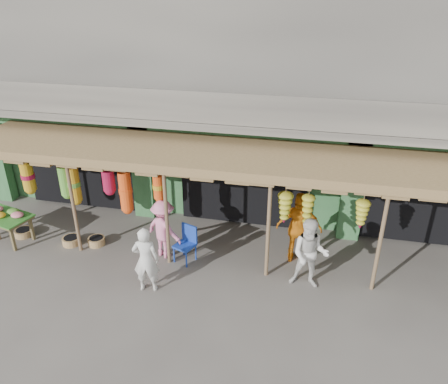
% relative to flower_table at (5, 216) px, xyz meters
% --- Properties ---
extents(ground, '(80.00, 80.00, 0.00)m').
position_rel_flower_table_xyz_m(ground, '(6.21, 0.12, -0.72)').
color(ground, '#514C47').
rests_on(ground, ground).
extents(building, '(16.40, 6.80, 7.00)m').
position_rel_flower_table_xyz_m(building, '(6.21, 4.99, 2.65)').
color(building, gray).
rests_on(building, ground).
extents(awning, '(14.00, 2.70, 2.79)m').
position_rel_flower_table_xyz_m(awning, '(6.02, 0.92, 1.85)').
color(awning, brown).
rests_on(awning, ground).
extents(flower_table, '(1.67, 1.22, 0.90)m').
position_rel_flower_table_xyz_m(flower_table, '(0.00, 0.00, 0.00)').
color(flower_table, brown).
rests_on(flower_table, ground).
extents(blue_chair, '(0.60, 0.61, 0.97)m').
position_rel_flower_table_xyz_m(blue_chair, '(5.13, 0.14, -0.18)').
color(blue_chair, '#1839A2').
rests_on(blue_chair, ground).
extents(basket_left, '(0.63, 0.63, 0.20)m').
position_rel_flower_table_xyz_m(basket_left, '(1.81, 0.15, -0.62)').
color(basket_left, '#906341').
rests_on(basket_left, ground).
extents(basket_mid, '(0.60, 0.60, 0.19)m').
position_rel_flower_table_xyz_m(basket_mid, '(0.27, 0.25, -0.63)').
color(basket_mid, '#9B7C45').
rests_on(basket_mid, ground).
extents(basket_right, '(0.59, 0.59, 0.21)m').
position_rel_flower_table_xyz_m(basket_right, '(2.50, 0.27, -0.62)').
color(basket_right, olive).
rests_on(basket_right, ground).
extents(person_front, '(0.66, 0.49, 1.65)m').
position_rel_flower_table_xyz_m(person_front, '(4.58, -1.21, 0.10)').
color(person_front, silver).
rests_on(person_front, ground).
extents(person_right, '(0.88, 0.70, 1.77)m').
position_rel_flower_table_xyz_m(person_right, '(8.21, -0.27, 0.16)').
color(person_right, silver).
rests_on(person_right, ground).
extents(person_vendor, '(1.14, 0.49, 1.94)m').
position_rel_flower_table_xyz_m(person_vendor, '(7.90, 0.69, 0.24)').
color(person_vendor, orange).
rests_on(person_vendor, ground).
extents(person_shopper, '(1.18, 0.94, 1.60)m').
position_rel_flower_table_xyz_m(person_shopper, '(4.51, 0.19, 0.08)').
color(person_shopper, pink).
rests_on(person_shopper, ground).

